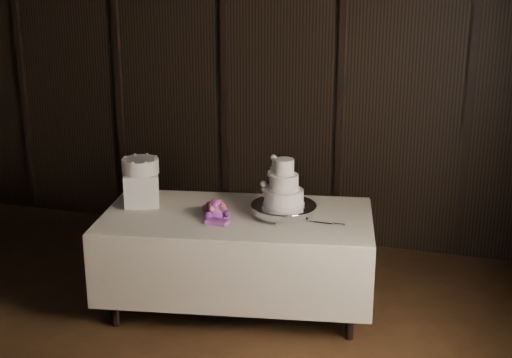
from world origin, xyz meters
The scene contains 7 objects.
display_table centered at (0.64, 1.94, 0.42)m, with size 2.15×1.39×0.76m.
cake_stand centered at (0.98, 2.01, 0.81)m, with size 0.48×0.48×0.09m, color silver.
wedding_cake centered at (0.95, 2.00, 0.99)m, with size 0.33×0.29×0.35m.
bouquet centered at (0.51, 1.84, 0.82)m, with size 0.26×0.36×0.17m, color #CC556C, non-canonical shape.
box_pedestal centered at (-0.14, 1.96, 0.89)m, with size 0.26×0.26×0.25m, color white.
small_cake centered at (-0.14, 1.96, 1.07)m, with size 0.28×0.28×0.11m, color white.
cake_knife centered at (1.22, 1.94, 0.77)m, with size 0.37×0.02×0.01m, color silver.
Camera 1 is at (2.24, -2.75, 2.56)m, focal length 50.00 mm.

